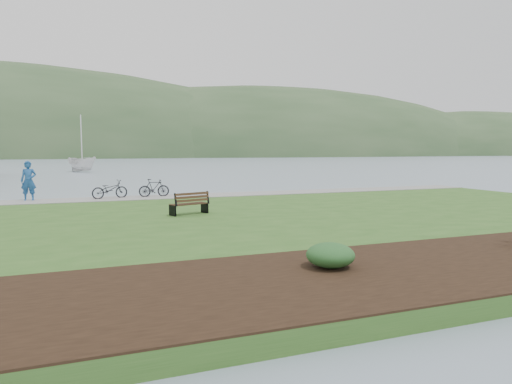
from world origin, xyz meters
TOP-DOWN VIEW (x-y plane):
  - ground at (0.00, 0.00)m, footprint 600.00×600.00m
  - lawn at (0.00, -2.00)m, footprint 34.00×20.00m
  - shoreline_path at (0.00, 6.90)m, footprint 34.00×2.20m
  - far_hillside at (20.00, 170.00)m, footprint 580.00×80.00m
  - park_bench at (-2.88, -0.13)m, footprint 1.60×1.01m
  - person at (-9.33, 7.50)m, footprint 0.92×0.68m
  - bicycle_a at (-5.50, 7.12)m, footprint 1.11×1.96m
  - bicycle_b at (-3.21, 7.20)m, footprint 0.47×1.62m
  - sailboat at (-6.78, 47.00)m, footprint 12.69×12.74m
  - shrub_0 at (-1.90, -9.30)m, footprint 1.05×1.05m

SIDE VIEW (x-z plane):
  - ground at x=0.00m, z-range 0.00..0.00m
  - far_hillside at x=20.00m, z-range -19.00..19.00m
  - sailboat at x=-6.78m, z-range -11.98..11.98m
  - lawn at x=0.00m, z-range 0.00..0.40m
  - shoreline_path at x=0.00m, z-range 0.40..0.43m
  - shrub_0 at x=-1.90m, z-range 0.44..0.96m
  - park_bench at x=-2.88m, z-range 0.40..1.32m
  - bicycle_a at x=-5.50m, z-range 0.40..1.37m
  - bicycle_b at x=-3.21m, z-range 0.40..1.38m
  - person at x=-9.33m, z-range 0.40..2.75m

